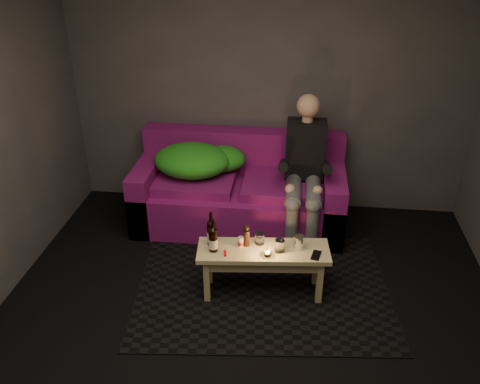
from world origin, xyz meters
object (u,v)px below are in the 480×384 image
(coffee_table, at_px, (263,257))
(person, at_px, (305,168))
(steel_cup, at_px, (299,242))
(beer_bottle_a, at_px, (211,232))
(sofa, at_px, (240,193))
(beer_bottle_b, at_px, (213,239))

(coffee_table, bearing_deg, person, 72.47)
(person, relative_size, coffee_table, 1.26)
(coffee_table, bearing_deg, steel_cup, 9.71)
(person, xyz_separation_m, coffee_table, (-0.30, -0.96, -0.35))
(beer_bottle_a, bearing_deg, sofa, 84.87)
(beer_bottle_a, bearing_deg, person, 52.08)
(coffee_table, relative_size, beer_bottle_b, 3.75)
(person, xyz_separation_m, beer_bottle_a, (-0.72, -0.93, -0.17))
(person, distance_m, steel_cup, 0.94)
(beer_bottle_b, bearing_deg, steel_cup, 9.53)
(sofa, relative_size, beer_bottle_a, 6.98)
(sofa, relative_size, coffee_table, 1.89)
(sofa, distance_m, coffee_table, 1.17)
(sofa, relative_size, steel_cup, 18.15)
(coffee_table, bearing_deg, beer_bottle_b, -170.59)
(sofa, xyz_separation_m, coffee_table, (0.32, -1.12, 0.04))
(person, bearing_deg, beer_bottle_b, -124.20)
(person, bearing_deg, sofa, 165.14)
(person, height_order, coffee_table, person)
(beer_bottle_b, distance_m, steel_cup, 0.68)
(sofa, height_order, person, person)
(beer_bottle_a, xyz_separation_m, beer_bottle_b, (0.03, -0.09, -0.00))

